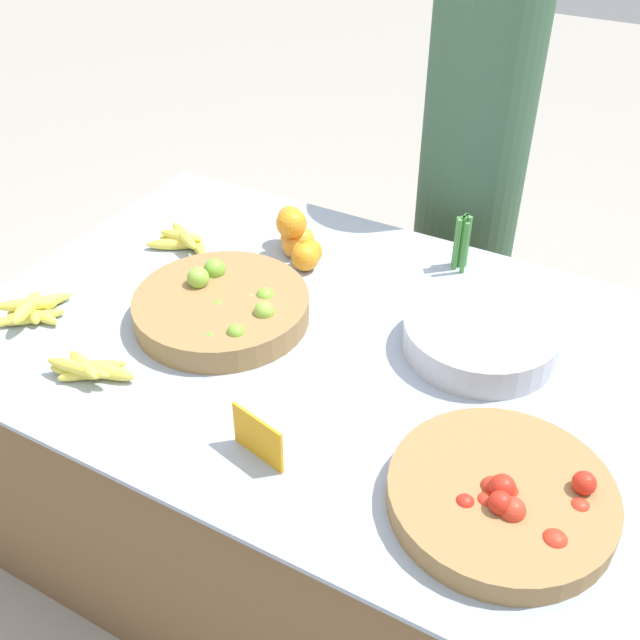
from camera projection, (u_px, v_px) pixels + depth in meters
name	position (u px, v px, depth m)	size (l,w,h in m)	color
ground_plane	(320.00, 532.00, 2.18)	(12.00, 12.00, 0.00)	#A39E93
market_table	(320.00, 445.00, 1.96)	(1.64, 1.13, 0.72)	brown
lime_bowl	(223.00, 307.00, 1.79)	(0.42, 0.42, 0.11)	olive
tomato_basket	(503.00, 497.00, 1.33)	(0.41, 0.41, 0.09)	olive
orange_pile	(298.00, 238.00, 2.01)	(0.17, 0.16, 0.14)	orange
metal_bowl	(480.00, 337.00, 1.69)	(0.35, 0.35, 0.07)	#B7B7BF
price_sign	(258.00, 438.00, 1.42)	(0.13, 0.04, 0.10)	orange
veg_bundle	(462.00, 243.00, 1.95)	(0.04, 0.05, 0.15)	#4C8E42
banana_bunch_front_right	(32.00, 310.00, 1.79)	(0.16, 0.20, 0.06)	#EFDB4C
banana_bunch_front_center	(183.00, 240.00, 2.06)	(0.20, 0.14, 0.06)	#EFDB4C
banana_bunch_middle_left	(88.00, 369.00, 1.62)	(0.19, 0.13, 0.05)	#EFDB4C
vendor_person	(468.00, 196.00, 2.33)	(0.32, 0.32, 1.56)	#385B42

